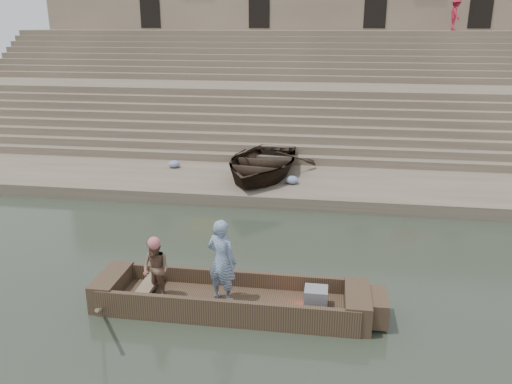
% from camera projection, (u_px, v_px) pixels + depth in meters
% --- Properties ---
extents(ground, '(120.00, 120.00, 0.00)m').
position_uv_depth(ground, '(188.00, 306.00, 10.67)').
color(ground, '#273024').
rests_on(ground, ground).
extents(lower_landing, '(32.00, 4.00, 0.40)m').
position_uv_depth(lower_landing, '(250.00, 184.00, 18.12)').
color(lower_landing, gray).
rests_on(lower_landing, ground).
extents(mid_landing, '(32.00, 3.00, 2.80)m').
position_uv_depth(mid_landing, '(275.00, 114.00, 24.78)').
color(mid_landing, gray).
rests_on(mid_landing, ground).
extents(upper_landing, '(32.00, 3.00, 5.20)m').
position_uv_depth(upper_landing, '(288.00, 75.00, 30.98)').
color(upper_landing, gray).
rests_on(upper_landing, ground).
extents(ghat_steps, '(32.00, 11.00, 5.20)m').
position_uv_depth(ghat_steps, '(278.00, 101.00, 26.24)').
color(ghat_steps, gray).
rests_on(ghat_steps, ground).
extents(building_wall, '(32.00, 5.07, 11.20)m').
position_uv_depth(building_wall, '(295.00, 23.00, 33.79)').
color(building_wall, tan).
rests_on(building_wall, ground).
extents(main_rowboat, '(5.00, 1.30, 0.22)m').
position_uv_depth(main_rowboat, '(230.00, 304.00, 10.50)').
color(main_rowboat, brown).
rests_on(main_rowboat, ground).
extents(rowboat_trim, '(6.04, 2.63, 1.95)m').
position_uv_depth(rowboat_trim, '(240.00, 297.00, 10.40)').
color(rowboat_trim, brown).
rests_on(rowboat_trim, ground).
extents(standing_man, '(0.75, 0.62, 1.76)m').
position_uv_depth(standing_man, '(222.00, 261.00, 10.20)').
color(standing_man, navy).
rests_on(standing_man, main_rowboat).
extents(rowing_man, '(0.77, 0.70, 1.28)m').
position_uv_depth(rowing_man, '(156.00, 269.00, 10.36)').
color(rowing_man, '#26724E').
rests_on(rowing_man, main_rowboat).
extents(television, '(0.46, 0.42, 0.40)m').
position_uv_depth(television, '(315.00, 298.00, 10.16)').
color(television, gray).
rests_on(television, main_rowboat).
extents(beached_rowboat, '(4.03, 5.18, 0.98)m').
position_uv_depth(beached_rowboat, '(261.00, 163.00, 18.13)').
color(beached_rowboat, '#2D2116').
rests_on(beached_rowboat, lower_landing).
extents(pedestrian, '(0.72, 1.16, 1.73)m').
position_uv_depth(pedestrian, '(455.00, 14.00, 28.60)').
color(pedestrian, '#AB1C32').
rests_on(pedestrian, upper_landing).
extents(cloth_bundles, '(5.02, 1.83, 0.26)m').
position_uv_depth(cloth_bundles, '(230.00, 172.00, 18.38)').
color(cloth_bundles, '#3F5999').
rests_on(cloth_bundles, lower_landing).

